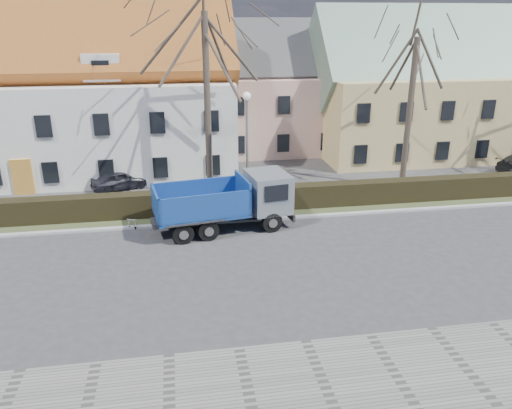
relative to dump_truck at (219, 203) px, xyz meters
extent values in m
plane|color=#3B3B3D|center=(1.92, -3.74, -1.41)|extent=(120.00, 120.00, 0.00)
cube|color=gray|center=(1.92, -12.24, -1.37)|extent=(80.00, 5.00, 0.08)
cube|color=#AFAFAE|center=(1.92, 0.86, -1.35)|extent=(80.00, 0.30, 0.12)
cube|color=#404B2A|center=(1.92, 2.46, -1.36)|extent=(80.00, 3.00, 0.10)
cube|color=black|center=(1.92, 2.26, -0.76)|extent=(60.00, 0.90, 1.30)
imported|color=#21212A|center=(-5.47, 7.35, -0.82)|extent=(3.77, 2.55, 1.19)
camera|label=1|loc=(-1.93, -23.08, 8.65)|focal=35.00mm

